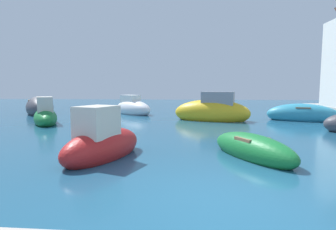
{
  "coord_description": "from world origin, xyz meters",
  "views": [
    {
      "loc": [
        -0.61,
        -4.62,
        2.01
      ],
      "look_at": [
        -1.97,
        11.33,
        0.37
      ],
      "focal_mm": 28.84,
      "sensor_mm": 36.0,
      "label": 1
    }
  ],
  "objects_px": {
    "moored_boat_2": "(252,149)",
    "moored_boat_6": "(102,143)",
    "moored_boat_0": "(45,116)",
    "moored_boat_8": "(133,108)",
    "moored_boat_1": "(212,111)",
    "moored_boat_5": "(40,107)",
    "moored_boat_3": "(302,114)"
  },
  "relations": [
    {
      "from": "moored_boat_0",
      "to": "moored_boat_5",
      "type": "xyz_separation_m",
      "value": [
        -3.4,
        5.3,
        0.08
      ]
    },
    {
      "from": "moored_boat_2",
      "to": "moored_boat_5",
      "type": "bearing_deg",
      "value": -161.1
    },
    {
      "from": "moored_boat_2",
      "to": "moored_boat_8",
      "type": "xyz_separation_m",
      "value": [
        -6.17,
        12.32,
        0.19
      ]
    },
    {
      "from": "moored_boat_0",
      "to": "moored_boat_5",
      "type": "relative_size",
      "value": 0.77
    },
    {
      "from": "moored_boat_0",
      "to": "moored_boat_6",
      "type": "relative_size",
      "value": 1.18
    },
    {
      "from": "moored_boat_5",
      "to": "moored_boat_0",
      "type": "bearing_deg",
      "value": -178.46
    },
    {
      "from": "moored_boat_0",
      "to": "moored_boat_1",
      "type": "distance_m",
      "value": 9.66
    },
    {
      "from": "moored_boat_8",
      "to": "moored_boat_6",
      "type": "bearing_deg",
      "value": -37.07
    },
    {
      "from": "moored_boat_0",
      "to": "moored_boat_1",
      "type": "bearing_deg",
      "value": -106.85
    },
    {
      "from": "moored_boat_2",
      "to": "moored_boat_1",
      "type": "bearing_deg",
      "value": 153.65
    },
    {
      "from": "moored_boat_2",
      "to": "moored_boat_8",
      "type": "bearing_deg",
      "value": 177.3
    },
    {
      "from": "moored_boat_8",
      "to": "moored_boat_1",
      "type": "bearing_deg",
      "value": 12.75
    },
    {
      "from": "moored_boat_0",
      "to": "moored_boat_2",
      "type": "xyz_separation_m",
      "value": [
        9.86,
        -6.55,
        -0.16
      ]
    },
    {
      "from": "moored_boat_0",
      "to": "moored_boat_8",
      "type": "height_order",
      "value": "moored_boat_0"
    },
    {
      "from": "moored_boat_0",
      "to": "moored_boat_5",
      "type": "height_order",
      "value": "moored_boat_0"
    },
    {
      "from": "moored_boat_3",
      "to": "moored_boat_8",
      "type": "relative_size",
      "value": 1.09
    },
    {
      "from": "moored_boat_2",
      "to": "moored_boat_3",
      "type": "distance_m",
      "value": 10.36
    },
    {
      "from": "moored_boat_0",
      "to": "moored_boat_1",
      "type": "height_order",
      "value": "moored_boat_1"
    },
    {
      "from": "moored_boat_5",
      "to": "moored_boat_8",
      "type": "xyz_separation_m",
      "value": [
        7.08,
        0.47,
        -0.04
      ]
    },
    {
      "from": "moored_boat_2",
      "to": "moored_boat_6",
      "type": "height_order",
      "value": "moored_boat_6"
    },
    {
      "from": "moored_boat_5",
      "to": "moored_boat_6",
      "type": "bearing_deg",
      "value": -174.9
    },
    {
      "from": "moored_boat_0",
      "to": "moored_boat_8",
      "type": "xyz_separation_m",
      "value": [
        3.68,
        5.77,
        0.04
      ]
    },
    {
      "from": "moored_boat_2",
      "to": "moored_boat_6",
      "type": "bearing_deg",
      "value": -114.0
    },
    {
      "from": "moored_boat_1",
      "to": "moored_boat_5",
      "type": "relative_size",
      "value": 0.97
    },
    {
      "from": "moored_boat_6",
      "to": "moored_boat_5",
      "type": "bearing_deg",
      "value": 56.4
    },
    {
      "from": "moored_boat_3",
      "to": "moored_boat_5",
      "type": "bearing_deg",
      "value": -172.66
    },
    {
      "from": "moored_boat_0",
      "to": "moored_boat_8",
      "type": "bearing_deg",
      "value": -62.81
    },
    {
      "from": "moored_boat_1",
      "to": "moored_boat_6",
      "type": "xyz_separation_m",
      "value": [
        -3.82,
        -9.19,
        -0.12
      ]
    },
    {
      "from": "moored_boat_2",
      "to": "moored_boat_0",
      "type": "bearing_deg",
      "value": -152.93
    },
    {
      "from": "moored_boat_0",
      "to": "moored_boat_6",
      "type": "height_order",
      "value": "moored_boat_6"
    },
    {
      "from": "moored_boat_6",
      "to": "moored_boat_8",
      "type": "bearing_deg",
      "value": 28.64
    },
    {
      "from": "moored_boat_1",
      "to": "moored_boat_2",
      "type": "distance_m",
      "value": 8.81
    }
  ]
}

